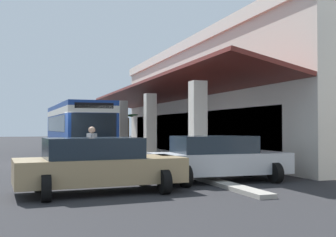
% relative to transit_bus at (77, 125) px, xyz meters
% --- Properties ---
extents(ground, '(120.00, 120.00, 0.00)m').
position_rel_transit_bus_xyz_m(ground, '(5.28, 5.90, -1.85)').
color(ground, '#262628').
extents(curb_strip, '(29.97, 0.50, 0.12)m').
position_rel_transit_bus_xyz_m(curb_strip, '(2.47, 2.51, -1.79)').
color(curb_strip, '#9E998E').
rests_on(curb_strip, ground).
extents(plaza_building, '(25.27, 15.82, 6.92)m').
position_rel_transit_bus_xyz_m(plaza_building, '(2.47, 12.13, 1.61)').
color(plaza_building, beige).
rests_on(plaza_building, ground).
extents(transit_bus, '(11.29, 3.07, 3.34)m').
position_rel_transit_bus_xyz_m(transit_bus, '(0.00, 0.00, 0.00)').
color(transit_bus, navy).
rests_on(transit_bus, ground).
extents(parked_sedan_silver, '(2.49, 4.43, 1.47)m').
position_rel_transit_bus_xyz_m(parked_sedan_silver, '(14.04, 2.80, -1.10)').
color(parked_sedan_silver, '#B2B5BA').
rests_on(parked_sedan_silver, ground).
extents(parked_sedan_tan, '(2.62, 4.50, 1.47)m').
position_rel_transit_bus_xyz_m(parked_sedan_tan, '(15.07, -1.23, -1.10)').
color(parked_sedan_tan, '#9E845B').
rests_on(parked_sedan_tan, ground).
extents(pedestrian, '(0.71, 0.32, 1.77)m').
position_rel_transit_bus_xyz_m(pedestrian, '(11.53, -0.86, -0.85)').
color(pedestrian, '#38383D').
rests_on(pedestrian, ground).
extents(potted_palm, '(1.92, 1.57, 2.70)m').
position_rel_transit_bus_xyz_m(potted_palm, '(-1.68, 3.63, -1.17)').
color(potted_palm, '#4C4742').
rests_on(potted_palm, ground).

